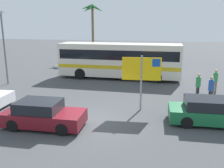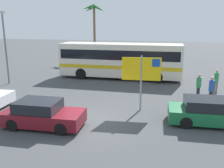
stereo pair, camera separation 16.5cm
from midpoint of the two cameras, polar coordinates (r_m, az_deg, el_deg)
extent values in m
plane|color=#424447|center=(12.98, -6.73, -8.57)|extent=(120.00, 120.00, 0.00)
cube|color=silver|center=(22.46, 1.53, 5.70)|extent=(10.93, 2.62, 2.90)
cube|color=black|center=(22.38, 1.54, 7.10)|extent=(10.49, 2.65, 0.84)
cube|color=gold|center=(22.54, 1.52, 4.43)|extent=(10.82, 2.65, 0.32)
cylinder|color=black|center=(23.46, 10.23, 2.81)|extent=(1.00, 0.28, 1.00)
cylinder|color=black|center=(21.14, 9.97, 1.60)|extent=(1.00, 0.28, 1.00)
cylinder|color=black|center=(24.62, -5.75, 3.49)|extent=(1.00, 0.28, 1.00)
cylinder|color=black|center=(22.42, -7.61, 2.40)|extent=(1.00, 0.28, 1.00)
cylinder|color=gray|center=(14.09, 6.46, 0.11)|extent=(0.11, 0.11, 3.20)
cube|color=yellow|center=(13.91, 6.56, 3.51)|extent=(2.20, 0.25, 1.30)
cube|color=#1447A8|center=(13.86, 9.92, 4.91)|extent=(0.44, 0.11, 0.44)
cube|color=#196638|center=(13.36, 22.03, -6.64)|extent=(4.37, 1.91, 0.64)
cube|color=black|center=(13.12, 21.16, -4.24)|extent=(2.31, 1.68, 0.52)
cylinder|color=black|center=(13.93, 15.91, -6.11)|extent=(0.61, 0.19, 0.60)
cylinder|color=black|center=(12.47, 16.65, -8.57)|extent=(0.61, 0.19, 0.60)
cylinder|color=black|center=(17.26, -24.28, -2.94)|extent=(0.61, 0.19, 0.60)
cube|color=maroon|center=(12.53, -15.88, -7.49)|extent=(3.98, 1.86, 0.64)
cube|color=black|center=(12.44, -17.04, -4.89)|extent=(2.09, 1.65, 0.52)
cylinder|color=black|center=(12.81, -9.37, -7.52)|extent=(0.61, 0.18, 0.60)
cylinder|color=black|center=(11.47, -11.98, -10.30)|extent=(0.61, 0.18, 0.60)
cylinder|color=black|center=(13.78, -19.00, -6.56)|extent=(0.61, 0.18, 0.60)
cylinder|color=black|center=(12.54, -22.45, -8.93)|extent=(0.61, 0.18, 0.60)
cylinder|color=#2D2D33|center=(17.28, 18.86, -2.01)|extent=(0.13, 0.13, 0.84)
cylinder|color=#2D2D33|center=(17.44, 19.14, -1.89)|extent=(0.13, 0.13, 0.84)
cylinder|color=#338E4C|center=(17.18, 19.20, 0.46)|extent=(0.32, 0.32, 0.66)
sphere|color=tan|center=(17.09, 19.32, 1.91)|extent=(0.23, 0.23, 0.23)
cylinder|color=#2D2D33|center=(16.47, 21.72, -2.98)|extent=(0.13, 0.13, 0.86)
cylinder|color=#2D2D33|center=(16.63, 21.45, -2.81)|extent=(0.13, 0.13, 0.86)
cylinder|color=#2851B2|center=(16.35, 21.82, -0.30)|extent=(0.32, 0.32, 0.68)
sphere|color=tan|center=(16.25, 21.97, 1.27)|extent=(0.23, 0.23, 0.23)
cylinder|color=#706656|center=(19.46, 22.34, -0.58)|extent=(0.13, 0.13, 0.83)
cylinder|color=#706656|center=(19.36, 22.77, -0.69)|extent=(0.13, 0.13, 0.83)
cylinder|color=#338E4C|center=(19.25, 22.76, 1.51)|extent=(0.32, 0.32, 0.66)
sphere|color=tan|center=(19.16, 22.88, 2.80)|extent=(0.23, 0.23, 0.23)
cylinder|color=slate|center=(21.85, -23.93, 7.25)|extent=(0.14, 0.14, 5.69)
cube|color=#B2B2B7|center=(21.76, -24.72, 14.95)|extent=(0.56, 0.20, 0.16)
cylinder|color=brown|center=(34.46, -4.62, 11.54)|extent=(0.32, 0.32, 7.03)
cone|color=#23662D|center=(34.31, -3.55, 17.13)|extent=(1.62, 0.48, 1.15)
cone|color=#23662D|center=(34.99, -3.77, 17.23)|extent=(1.24, 1.63, 0.97)
cone|color=#23662D|center=(35.17, -4.80, 17.00)|extent=(0.96, 1.65, 1.18)
cone|color=#23662D|center=(34.87, -5.74, 17.04)|extent=(1.67, 0.86, 1.14)
cone|color=#23662D|center=(34.48, -6.06, 17.31)|extent=(1.71, 0.94, 0.88)
cone|color=#23662D|center=(33.82, -5.19, 17.21)|extent=(0.56, 1.65, 1.08)
cone|color=#23662D|center=(33.78, -4.25, 17.46)|extent=(1.36, 1.57, 0.84)
camera|label=1|loc=(0.08, -90.31, -0.08)|focal=39.27mm
camera|label=2|loc=(0.08, 89.69, 0.08)|focal=39.27mm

